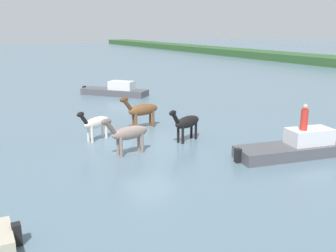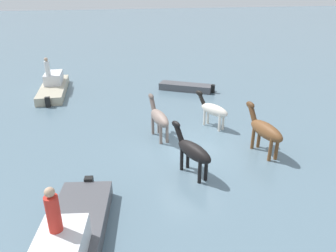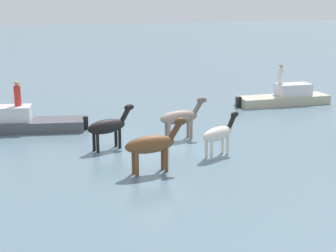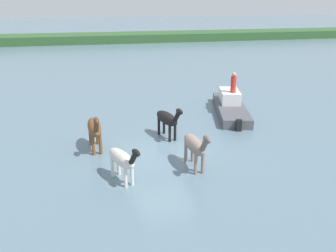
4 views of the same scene
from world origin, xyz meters
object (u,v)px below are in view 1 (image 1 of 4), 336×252
at_px(horse_pinto_flank, 96,123).
at_px(boat_tender_starboard, 116,91).
at_px(boat_skiff_near, 298,149).
at_px(person_watcher_seated, 304,118).
at_px(horse_dark_mare, 186,122).
at_px(horse_chestnut_trailing, 142,110).
at_px(horse_rear_stallion, 128,133).

height_order(horse_pinto_flank, boat_tender_starboard, horse_pinto_flank).
xyz_separation_m(boat_skiff_near, boat_tender_starboard, (-18.60, -0.91, 0.00)).
bearing_deg(boat_tender_starboard, horse_pinto_flank, -66.79).
bearing_deg(person_watcher_seated, boat_skiff_near, -145.38).
distance_m(horse_dark_mare, horse_chestnut_trailing, 3.55).
height_order(boat_skiff_near, boat_tender_starboard, same).
bearing_deg(horse_dark_mare, boat_tender_starboard, -117.04).
height_order(horse_pinto_flank, person_watcher_seated, person_watcher_seated).
distance_m(horse_rear_stallion, horse_chestnut_trailing, 4.70).
relative_size(horse_dark_mare, horse_chestnut_trailing, 0.92).
distance_m(horse_rear_stallion, boat_skiff_near, 7.75).
bearing_deg(horse_dark_mare, horse_pinto_flank, -50.95).
height_order(horse_chestnut_trailing, person_watcher_seated, person_watcher_seated).
bearing_deg(horse_pinto_flank, horse_chestnut_trailing, 172.61).
distance_m(horse_chestnut_trailing, boat_tender_starboard, 11.10).
distance_m(horse_rear_stallion, boat_tender_starboard, 15.60).
distance_m(boat_skiff_near, boat_tender_starboard, 18.63).
bearing_deg(horse_rear_stallion, boat_tender_starboard, -116.88).
bearing_deg(boat_skiff_near, horse_pinto_flank, 148.32).
distance_m(horse_dark_mare, horse_pinto_flank, 4.62).
relative_size(horse_pinto_flank, boat_tender_starboard, 0.39).
height_order(horse_rear_stallion, person_watcher_seated, person_watcher_seated).
bearing_deg(horse_pinto_flank, horse_rear_stallion, 74.74).
xyz_separation_m(horse_pinto_flank, boat_tender_starboard, (-11.62, 6.11, -0.60)).
relative_size(horse_rear_stallion, boat_tender_starboard, 0.44).
bearing_deg(person_watcher_seated, horse_pinto_flank, -135.02).
distance_m(horse_dark_mare, person_watcher_seated, 5.68).
relative_size(horse_chestnut_trailing, person_watcher_seated, 2.10).
distance_m(horse_pinto_flank, person_watcher_seated, 10.09).
bearing_deg(boat_tender_starboard, boat_skiff_near, -36.27).
xyz_separation_m(horse_pinto_flank, boat_skiff_near, (6.98, 7.02, -0.60)).
xyz_separation_m(horse_dark_mare, boat_skiff_near, (4.47, 3.14, -0.66)).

